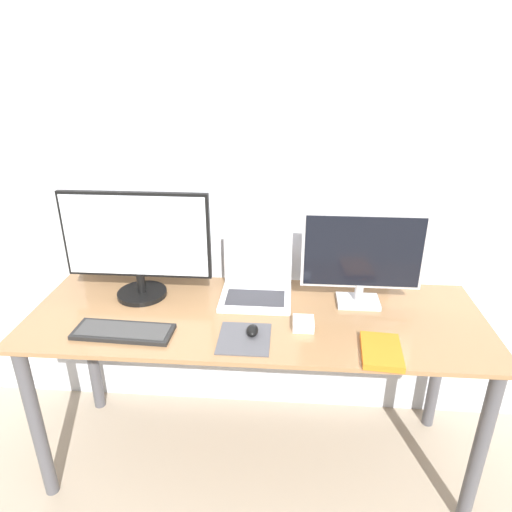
{
  "coord_description": "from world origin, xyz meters",
  "views": [
    {
      "loc": [
        0.12,
        -1.27,
        1.72
      ],
      "look_at": [
        -0.0,
        0.38,
        1.0
      ],
      "focal_mm": 32.0,
      "sensor_mm": 36.0,
      "label": 1
    }
  ],
  "objects_px": {
    "laptop": "(257,281)",
    "keyboard": "(123,332)",
    "mouse": "(252,331)",
    "power_brick": "(303,324)",
    "monitor_right": "(362,256)",
    "book": "(381,351)",
    "monitor_left": "(137,243)"
  },
  "relations": [
    {
      "from": "laptop",
      "to": "keyboard",
      "type": "xyz_separation_m",
      "value": [
        -0.48,
        -0.35,
        -0.06
      ]
    },
    {
      "from": "mouse",
      "to": "book",
      "type": "bearing_deg",
      "value": -9.65
    },
    {
      "from": "monitor_left",
      "to": "monitor_right",
      "type": "height_order",
      "value": "monitor_left"
    },
    {
      "from": "monitor_left",
      "to": "keyboard",
      "type": "xyz_separation_m",
      "value": [
        0.02,
        -0.3,
        -0.24
      ]
    },
    {
      "from": "laptop",
      "to": "keyboard",
      "type": "relative_size",
      "value": 0.79
    },
    {
      "from": "power_brick",
      "to": "keyboard",
      "type": "bearing_deg",
      "value": -172.18
    },
    {
      "from": "monitor_left",
      "to": "book",
      "type": "xyz_separation_m",
      "value": [
        0.97,
        -0.36,
        -0.23
      ]
    },
    {
      "from": "power_brick",
      "to": "monitor_left",
      "type": "bearing_deg",
      "value": 163.42
    },
    {
      "from": "laptop",
      "to": "power_brick",
      "type": "relative_size",
      "value": 3.48
    },
    {
      "from": "monitor_left",
      "to": "book",
      "type": "height_order",
      "value": "monitor_left"
    },
    {
      "from": "monitor_left",
      "to": "mouse",
      "type": "height_order",
      "value": "monitor_left"
    },
    {
      "from": "keyboard",
      "to": "book",
      "type": "xyz_separation_m",
      "value": [
        0.95,
        -0.06,
        0.0
      ]
    },
    {
      "from": "mouse",
      "to": "power_brick",
      "type": "distance_m",
      "value": 0.21
    },
    {
      "from": "monitor_left",
      "to": "monitor_right",
      "type": "xyz_separation_m",
      "value": [
        0.93,
        0.0,
        -0.03
      ]
    },
    {
      "from": "monitor_right",
      "to": "keyboard",
      "type": "relative_size",
      "value": 1.3
    },
    {
      "from": "laptop",
      "to": "power_brick",
      "type": "distance_m",
      "value": 0.33
    },
    {
      "from": "monitor_right",
      "to": "power_brick",
      "type": "xyz_separation_m",
      "value": [
        -0.23,
        -0.21,
        -0.2
      ]
    },
    {
      "from": "book",
      "to": "power_brick",
      "type": "xyz_separation_m",
      "value": [
        -0.27,
        0.15,
        0.01
      ]
    },
    {
      "from": "monitor_left",
      "to": "laptop",
      "type": "xyz_separation_m",
      "value": [
        0.5,
        0.05,
        -0.18
      ]
    },
    {
      "from": "monitor_left",
      "to": "power_brick",
      "type": "height_order",
      "value": "monitor_left"
    },
    {
      "from": "monitor_right",
      "to": "power_brick",
      "type": "bearing_deg",
      "value": -138.34
    },
    {
      "from": "monitor_left",
      "to": "book",
      "type": "bearing_deg",
      "value": -20.23
    },
    {
      "from": "power_brick",
      "to": "laptop",
      "type": "bearing_deg",
      "value": 127.72
    },
    {
      "from": "laptop",
      "to": "book",
      "type": "relative_size",
      "value": 1.39
    },
    {
      "from": "laptop",
      "to": "power_brick",
      "type": "xyz_separation_m",
      "value": [
        0.2,
        -0.26,
        -0.05
      ]
    },
    {
      "from": "laptop",
      "to": "power_brick",
      "type": "height_order",
      "value": "laptop"
    },
    {
      "from": "keyboard",
      "to": "power_brick",
      "type": "distance_m",
      "value": 0.68
    },
    {
      "from": "laptop",
      "to": "book",
      "type": "distance_m",
      "value": 0.62
    },
    {
      "from": "monitor_left",
      "to": "power_brick",
      "type": "xyz_separation_m",
      "value": [
        0.7,
        -0.21,
        -0.23
      ]
    },
    {
      "from": "mouse",
      "to": "book",
      "type": "distance_m",
      "value": 0.47
    },
    {
      "from": "mouse",
      "to": "book",
      "type": "xyz_separation_m",
      "value": [
        0.46,
        -0.08,
        -0.01
      ]
    },
    {
      "from": "monitor_left",
      "to": "book",
      "type": "distance_m",
      "value": 1.06
    }
  ]
}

